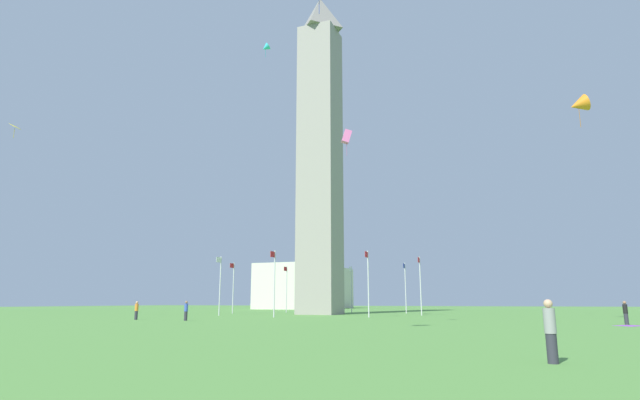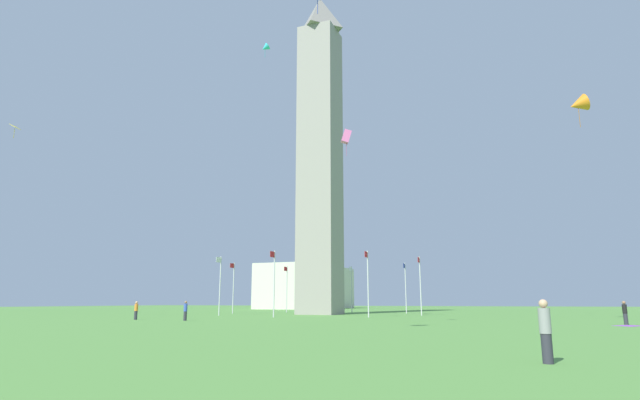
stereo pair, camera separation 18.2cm
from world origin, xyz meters
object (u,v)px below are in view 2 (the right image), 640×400
Objects in this scene: kite_yellow_diamond at (15,127)px; flagpole_nw at (220,283)px; kite_orange_delta at (578,105)px; person_black_shirt at (625,313)px; picnic_blanket_near_first_person at (629,326)px; flagpole_sw at (287,287)px; person_blue_shirt at (185,311)px; distant_building at (307,287)px; person_gray_shirt at (546,331)px; kite_pink_box at (346,137)px; flagpole_ne at (368,280)px; kite_cyan_delta at (265,48)px; flagpole_s at (352,287)px; flagpole_se at (405,285)px; person_orange_shirt at (136,310)px; flagpole_n at (274,280)px; flagpole_e at (420,283)px; flagpole_w at (233,285)px; obelisk_monument at (320,146)px.

flagpole_nw is at bearing 141.47° from kite_yellow_diamond.
flagpole_nw is 2.36× the size of kite_orange_delta.
person_black_shirt is 2.25m from picnic_blanket_near_first_person.
person_blue_shirt is (33.94, 6.40, -3.09)m from flagpole_sw.
flagpole_nw is 60.03m from distant_building.
person_gray_shirt is 0.58× the size of kite_pink_box.
kite_cyan_delta is (7.82, -9.03, 25.38)m from flagpole_ne.
flagpole_s is 4.15× the size of person_blue_shirt.
flagpole_se is 4.77× the size of kite_yellow_diamond.
flagpole_s is at bearing 22.00° from person_orange_shirt.
flagpole_n is at bearing -67.50° from flagpole_ne.
person_black_shirt is at bearing 44.59° from flagpole_e.
obelisk_monument is at bearing 90.29° from flagpole_w.
flagpole_sw is at bearing -121.49° from kite_orange_delta.
person_black_shirt is (18.88, 31.87, -22.25)m from obelisk_monument.
flagpole_nw is (18.85, -18.85, 0.00)m from flagpole_se.
flagpole_s is 2.36× the size of kite_orange_delta.
person_gray_shirt is 0.96× the size of picnic_blanket_near_first_person.
flagpole_n reaches higher than picnic_blanket_near_first_person.
flagpole_sw reaches higher than person_black_shirt.
flagpole_sw is 18.85m from flagpole_nw.
kite_pink_box is at bearing 1.90° from person_gray_shirt.
flagpole_w is at bearing 11.17° from distant_building.
person_black_shirt is 0.95× the size of picnic_blanket_near_first_person.
obelisk_monument is 30.80× the size of kite_yellow_diamond.
flagpole_ne is 3.97× the size of picnic_blanket_near_first_person.
obelisk_monument is at bearing -0.00° from flagpole_s.
kite_cyan_delta is at bearing -96.63° from picnic_blanket_near_first_person.
kite_orange_delta is at bearing 102.79° from kite_yellow_diamond.
flagpole_w is at bearing 14.83° from person_gray_shirt.
flagpole_w is 3.97× the size of picnic_blanket_near_first_person.
kite_cyan_delta is (26.67, 9.82, 25.38)m from flagpole_sw.
kite_orange_delta is at bearing 82.50° from kite_pink_box.
kite_orange_delta is 56.03m from kite_yellow_diamond.
flagpole_s is at bearing -135.00° from flagpole_e.
person_black_shirt is at bearing 74.46° from kite_pink_box.
kite_orange_delta is at bearing -72.00° from person_black_shirt.
picnic_blanket_near_first_person is at bearing 74.42° from flagpole_nw.
kite_pink_box reaches higher than person_blue_shirt.
person_black_shirt is at bearing 67.31° from flagpole_ne.
flagpole_sw is 42.79m from kite_yellow_diamond.
person_blue_shirt is 1.03× the size of kite_cyan_delta.
person_black_shirt is 0.99× the size of person_blue_shirt.
flagpole_e is at bearing 89.71° from obelisk_monument.
flagpole_ne is 66.87m from distant_building.
person_blue_shirt is at bearing -7.01° from obelisk_monument.
person_blue_shirt is 76.33m from distant_building.
person_gray_shirt is 56.24m from kite_yellow_diamond.
flagpole_sw is 4.21× the size of person_orange_shirt.
kite_orange_delta reaches higher than flagpole_ne.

